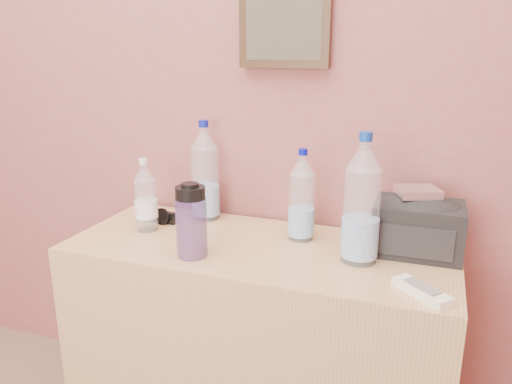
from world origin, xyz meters
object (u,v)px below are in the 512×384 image
dresser (258,349)px  nalgene_bottle (191,221)px  ac_remote (422,291)px  foil_packet (418,192)px  pet_large_c (302,200)px  pet_small (146,199)px  toiletry_bag (418,225)px  pet_large_b (205,176)px  pet_large_d (362,206)px  sunglasses (156,216)px

dresser → nalgene_bottle: bearing=-138.4°
ac_remote → foil_packet: size_ratio=1.37×
pet_large_c → ac_remote: pet_large_c is taller
pet_small → ac_remote: bearing=-10.5°
foil_packet → toiletry_bag: bearing=-42.7°
dresser → pet_large_b: (-0.27, 0.18, 0.53)m
pet_small → nalgene_bottle: bearing=-30.5°
pet_large_b → toiletry_bag: pet_large_b is taller
pet_large_c → pet_large_d: bearing=-29.0°
dresser → pet_large_b: pet_large_b is taller
pet_large_d → toiletry_bag: size_ratio=1.47×
ac_remote → toiletry_bag: 0.29m
pet_large_c → foil_packet: 0.35m
pet_large_b → sunglasses: bearing=-147.9°
ac_remote → foil_packet: (-0.04, 0.29, 0.18)m
nalgene_bottle → pet_large_d: bearing=15.8°
pet_large_b → pet_small: size_ratio=1.44×
pet_large_b → pet_small: pet_large_b is taller
dresser → toiletry_bag: toiletry_bag is taller
dresser → toiletry_bag: size_ratio=4.66×
pet_large_b → toiletry_bag: 0.74m
sunglasses → foil_packet: (0.87, 0.04, 0.17)m
pet_small → sunglasses: (-0.02, 0.09, -0.09)m
ac_remote → toiletry_bag: size_ratio=0.63×
pet_small → sunglasses: bearing=101.9°
toiletry_bag → foil_packet: (-0.01, 0.01, 0.10)m
pet_large_b → nalgene_bottle: bearing=-71.3°
pet_large_c → dresser: bearing=-135.9°
pet_large_b → dresser: bearing=-34.4°
pet_large_d → sunglasses: 0.75m
ac_remote → pet_large_b: bearing=-162.9°
pet_large_d → nalgene_bottle: bearing=-164.2°
pet_large_b → ac_remote: bearing=-24.5°
toiletry_bag → foil_packet: size_ratio=2.19×
nalgene_bottle → pet_large_c: bearing=42.7°
pet_large_c → sunglasses: 0.54m
pet_large_b → sunglasses: (-0.15, -0.09, -0.14)m
dresser → pet_small: (-0.40, 0.00, 0.48)m
pet_large_c → foil_packet: size_ratio=2.52×
pet_large_b → pet_large_d: (0.58, -0.19, 0.01)m
dresser → pet_small: 0.63m
nalgene_bottle → ac_remote: bearing=-2.1°
nalgene_bottle → foil_packet: size_ratio=1.90×
pet_small → toiletry_bag: 0.87m
pet_large_b → ac_remote: (0.76, -0.35, -0.15)m
pet_small → foil_packet: pet_small is taller
pet_large_b → foil_packet: size_ratio=3.03×
nalgene_bottle → toiletry_bag: bearing=22.4°
nalgene_bottle → ac_remote: nalgene_bottle is taller
pet_large_d → nalgene_bottle: 0.49m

